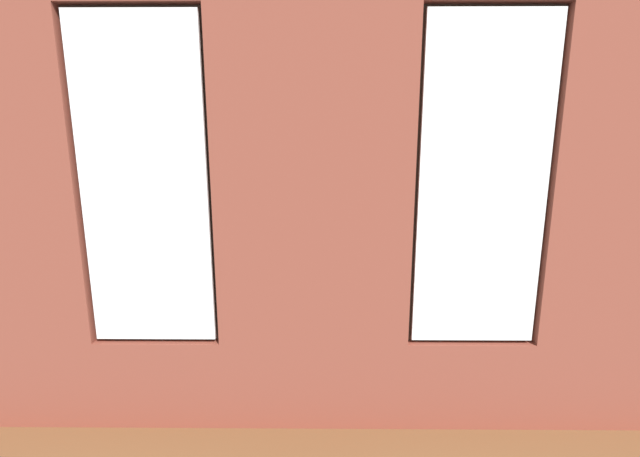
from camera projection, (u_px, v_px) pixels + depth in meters
The scene contains 19 objects.
ground_plane at pixel (318, 298), 5.85m from camera, with size 7.26×6.12×0.10m, color brown.
brick_wall_with_windows at pixel (313, 218), 2.90m from camera, with size 6.66×0.30×3.19m.
white_wall_right at pixel (56, 179), 5.34m from camera, with size 0.10×5.12×3.19m, color silver.
couch_by_window at pixel (293, 341), 3.79m from camera, with size 1.92×0.87×0.80m.
couch_left at pixel (539, 290), 5.07m from camera, with size 0.92×2.00×0.80m.
coffee_table at pixel (325, 267), 5.75m from camera, with size 1.51×0.78×0.45m.
cup_ceramic at pixel (355, 257), 5.86m from camera, with size 0.08×0.08×0.10m, color #4C4C51.
remote_gray at pixel (311, 260), 5.84m from camera, with size 0.05×0.17×0.02m, color #59595B.
remote_silver at pixel (325, 262), 5.74m from camera, with size 0.05×0.17×0.02m, color #B2B2B7.
media_console at pixel (103, 271), 5.92m from camera, with size 1.28×0.42×0.59m, color black.
tv_flatscreen at pixel (99, 225), 5.79m from camera, with size 0.96×0.20×0.69m.
papasan_chair at pixel (267, 236), 7.37m from camera, with size 1.15×1.15×0.71m.
potted_plant_corner_near_left at pixel (474, 215), 7.67m from camera, with size 1.10×0.96×1.43m.
potted_plant_foreground_right at pixel (171, 224), 7.71m from camera, with size 0.60×0.60×0.86m.
potted_plant_beside_window_right at pixel (73, 316), 3.65m from camera, with size 0.79×0.79×0.90m.
potted_plant_near_tv at pixel (99, 266), 4.76m from camera, with size 0.79×0.79×1.05m.
potted_plant_mid_room_small at pixel (348, 252), 6.87m from camera, with size 0.32×0.32×0.44m.
potted_plant_by_left_couch at pixel (466, 257), 6.48m from camera, with size 0.28×0.28×0.46m.
potted_plant_between_couches at pixel (453, 308), 3.76m from camera, with size 0.75×0.69×1.36m.
Camera 1 is at (-0.07, 5.53, 2.08)m, focal length 24.00 mm.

